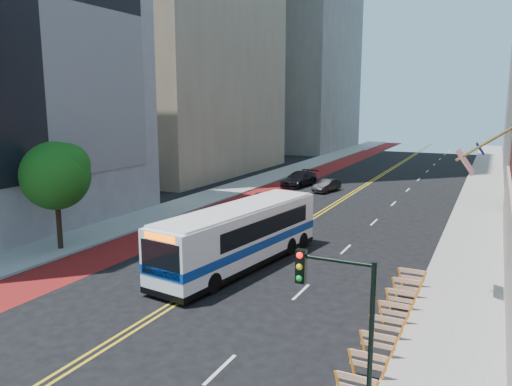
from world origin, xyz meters
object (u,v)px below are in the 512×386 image
Objects in this scene: car_b at (327,185)px; traffic_signal at (339,309)px; street_tree at (57,173)px; car_c at (299,179)px; car_a at (260,200)px; transit_bus at (241,235)px.

traffic_signal is at bearing -60.95° from car_b.
car_c is at bearing 80.67° from street_tree.
street_tree is 1.75× the size of car_a.
car_c is at bearing 112.25° from traffic_signal.
car_a is (-14.91, 26.66, -3.07)m from traffic_signal.
transit_bus is at bearing 10.95° from street_tree.
traffic_signal is 1.27× the size of car_b.
street_tree is 28.83m from car_b.
car_a is (-5.82, 14.87, -1.15)m from transit_bus.
transit_bus is at bearing 127.64° from traffic_signal.
car_b reaches higher than car_a.
car_b is at bearing -20.00° from car_c.
street_tree is at bearing -161.14° from transit_bus.
transit_bus is 3.36× the size of car_a.
car_c is at bearing 111.99° from transit_bus.
transit_bus is (-9.09, 11.79, -1.91)m from traffic_signal.
street_tree reaches higher than car_c.
transit_bus is 2.32× the size of car_c.
traffic_signal is (20.66, -9.55, -1.19)m from street_tree.
street_tree is at bearing 155.18° from traffic_signal.
transit_bus is at bearing -88.85° from car_a.
street_tree is 1.68× the size of car_b.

